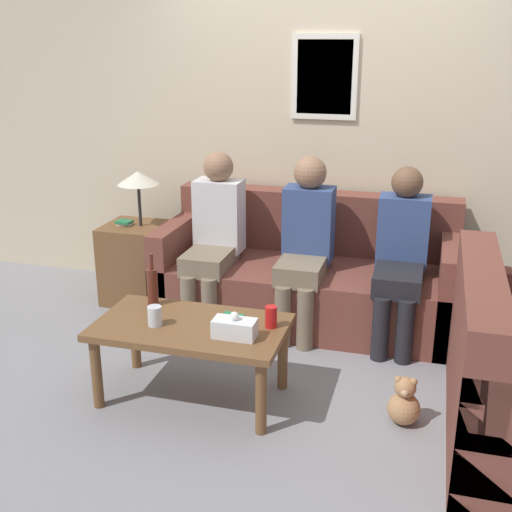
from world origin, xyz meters
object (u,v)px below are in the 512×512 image
person_right (401,251)px  teddy_bear (404,403)px  wine_bottle (152,285)px  person_middle (305,239)px  drinking_glass (155,316)px  person_left (214,232)px  coffee_table (191,334)px  couch_main (308,278)px

person_right → teddy_bear: bearing=-83.6°
wine_bottle → person_middle: 1.17m
teddy_bear → drinking_glass: bearing=-174.9°
wine_bottle → person_left: person_left is taller
drinking_glass → coffee_table: bearing=20.0°
couch_main → wine_bottle: (-0.72, -1.09, 0.28)m
coffee_table → wine_bottle: bearing=147.7°
wine_bottle → drinking_glass: (0.13, -0.27, -0.07)m
drinking_glass → couch_main: bearing=66.4°
person_middle → coffee_table: bearing=-111.0°
couch_main → person_right: 0.75m
wine_bottle → drinking_glass: bearing=-63.7°
person_middle → teddy_bear: bearing=-53.8°
coffee_table → person_right: person_right is taller
couch_main → person_right: bearing=-15.1°
couch_main → drinking_glass: 1.50m
person_middle → person_right: 0.65m
wine_bottle → teddy_bear: 1.58m
couch_main → drinking_glass: (-0.59, -1.36, 0.21)m
couch_main → person_left: person_left is taller
person_right → drinking_glass: bearing=-136.7°
wine_bottle → teddy_bear: (1.50, -0.14, -0.46)m
coffee_table → wine_bottle: wine_bottle is taller
person_middle → couch_main: bearing=93.5°
person_left → teddy_bear: size_ratio=4.35×
drinking_glass → person_middle: size_ratio=0.09×
couch_main → coffee_table: 1.36m
wine_bottle → person_middle: bearing=50.8°
person_right → person_left: bearing=179.7°
person_left → person_right: size_ratio=1.03×
drinking_glass → person_middle: person_middle is taller
drinking_glass → person_left: size_ratio=0.09×
coffee_table → drinking_glass: drinking_glass is taller
person_middle → wine_bottle: bearing=-129.2°
wine_bottle → person_left: (0.07, 0.92, 0.07)m
wine_bottle → teddy_bear: bearing=-5.5°
drinking_glass → person_middle: 1.32m
coffee_table → wine_bottle: (-0.32, 0.20, 0.19)m
couch_main → person_middle: size_ratio=1.74×
person_middle → teddy_bear: 1.40m
person_left → person_middle: person_middle is taller
wine_bottle → teddy_bear: wine_bottle is taller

